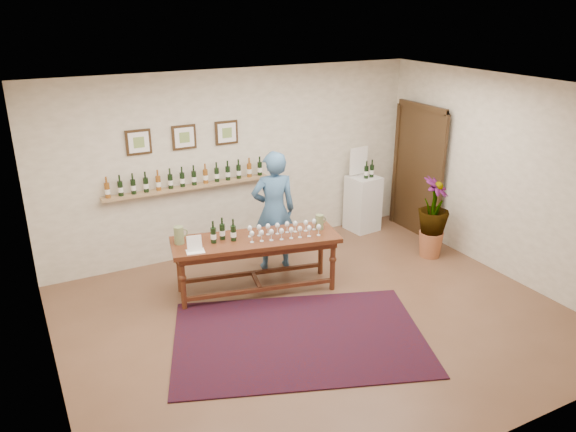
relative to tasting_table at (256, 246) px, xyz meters
name	(u,v)px	position (x,y,z in m)	size (l,w,h in m)	color
ground	(318,319)	(0.36, -1.03, -0.66)	(6.00, 6.00, 0.00)	brown
room_shell	(374,172)	(2.48, 0.83, 0.46)	(6.00, 6.00, 6.00)	#EEE4CA
rug	(299,337)	(-0.05, -1.30, -0.66)	(2.90, 1.94, 0.02)	#480C0C
tasting_table	(256,246)	(0.00, 0.00, 0.00)	(2.30, 1.14, 0.78)	#461B11
table_glasses	(284,230)	(0.36, -0.12, 0.20)	(1.18, 0.27, 0.16)	white
table_bottles	(223,229)	(-0.41, 0.11, 0.28)	(0.30, 0.17, 0.33)	black
pitcher_left	(179,235)	(-0.95, 0.28, 0.23)	(0.15, 0.15, 0.23)	olive
pitcher_right	(319,222)	(0.90, -0.13, 0.22)	(0.13, 0.13, 0.20)	olive
menu_card	(194,244)	(-0.85, -0.03, 0.22)	(0.22, 0.16, 0.20)	white
display_pedestal	(363,203)	(2.54, 1.17, -0.19)	(0.47, 0.47, 0.94)	white
pedestal_bottles	(369,170)	(2.58, 1.09, 0.41)	(0.27, 0.07, 0.27)	black
info_sign	(359,161)	(2.50, 1.29, 0.53)	(0.37, 0.02, 0.51)	white
potted_plant	(433,218)	(2.84, -0.23, -0.03)	(0.80, 0.80, 1.08)	#A15A35
person	(274,211)	(0.54, 0.54, 0.22)	(0.64, 0.42, 1.77)	#365B80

